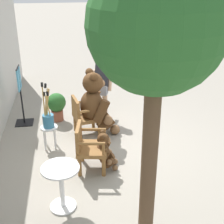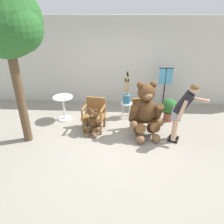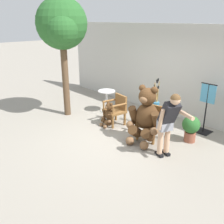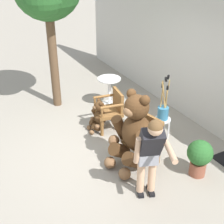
{
  "view_description": "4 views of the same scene",
  "coord_description": "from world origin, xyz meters",
  "px_view_note": "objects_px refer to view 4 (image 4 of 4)",
  "views": [
    {
      "loc": [
        -5.4,
        0.83,
        3.31
      ],
      "look_at": [
        -0.06,
        0.03,
        0.82
      ],
      "focal_mm": 50.0,
      "sensor_mm": 36.0,
      "label": 1
    },
    {
      "loc": [
        0.1,
        -4.63,
        3.11
      ],
      "look_at": [
        -0.16,
        0.25,
        0.65
      ],
      "focal_mm": 35.0,
      "sensor_mm": 36.0,
      "label": 2
    },
    {
      "loc": [
        4.31,
        -4.16,
        2.92
      ],
      "look_at": [
        -0.15,
        -0.08,
        0.66
      ],
      "focal_mm": 40.0,
      "sensor_mm": 36.0,
      "label": 3
    },
    {
      "loc": [
        4.49,
        -2.23,
        3.59
      ],
      "look_at": [
        -0.36,
        0.41,
        0.56
      ],
      "focal_mm": 50.0,
      "sensor_mm": 36.0,
      "label": 4
    }
  ],
  "objects_px": {
    "white_stool": "(162,123)",
    "potted_plant": "(200,156)",
    "teddy_bear_small": "(99,116)",
    "person_visitor": "(150,151)",
    "wooden_chair_right": "(145,139)",
    "wooden_chair_left": "(111,109)",
    "round_side_table": "(109,89)",
    "brush_bucket": "(163,110)",
    "teddy_bear_large": "(134,132)"
  },
  "relations": [
    {
      "from": "white_stool",
      "to": "potted_plant",
      "type": "height_order",
      "value": "potted_plant"
    },
    {
      "from": "teddy_bear_small",
      "to": "person_visitor",
      "type": "bearing_deg",
      "value": -5.93
    },
    {
      "from": "wooden_chair_right",
      "to": "person_visitor",
      "type": "xyz_separation_m",
      "value": [
        0.86,
        -0.5,
        0.45
      ]
    },
    {
      "from": "wooden_chair_left",
      "to": "potted_plant",
      "type": "bearing_deg",
      "value": 15.72
    },
    {
      "from": "wooden_chair_right",
      "to": "round_side_table",
      "type": "relative_size",
      "value": 1.19
    },
    {
      "from": "white_stool",
      "to": "wooden_chair_left",
      "type": "bearing_deg",
      "value": -140.03
    },
    {
      "from": "brush_bucket",
      "to": "round_side_table",
      "type": "distance_m",
      "value": 1.85
    },
    {
      "from": "teddy_bear_small",
      "to": "potted_plant",
      "type": "xyz_separation_m",
      "value": [
        2.11,
        0.87,
        0.04
      ]
    },
    {
      "from": "teddy_bear_large",
      "to": "white_stool",
      "type": "distance_m",
      "value": 1.14
    },
    {
      "from": "brush_bucket",
      "to": "potted_plant",
      "type": "distance_m",
      "value": 1.27
    },
    {
      "from": "wooden_chair_right",
      "to": "teddy_bear_small",
      "type": "bearing_deg",
      "value": -167.97
    },
    {
      "from": "wooden_chair_right",
      "to": "potted_plant",
      "type": "distance_m",
      "value": 0.99
    },
    {
      "from": "teddy_bear_small",
      "to": "round_side_table",
      "type": "xyz_separation_m",
      "value": [
        -0.95,
        0.76,
        0.09
      ]
    },
    {
      "from": "teddy_bear_small",
      "to": "white_stool",
      "type": "distance_m",
      "value": 1.33
    },
    {
      "from": "person_visitor",
      "to": "round_side_table",
      "type": "relative_size",
      "value": 2.13
    },
    {
      "from": "teddy_bear_large",
      "to": "teddy_bear_small",
      "type": "xyz_separation_m",
      "value": [
        -1.34,
        -0.02,
        -0.35
      ]
    },
    {
      "from": "brush_bucket",
      "to": "potted_plant",
      "type": "bearing_deg",
      "value": -6.16
    },
    {
      "from": "teddy_bear_small",
      "to": "potted_plant",
      "type": "relative_size",
      "value": 1.07
    },
    {
      "from": "wooden_chair_left",
      "to": "round_side_table",
      "type": "height_order",
      "value": "wooden_chair_left"
    },
    {
      "from": "round_side_table",
      "to": "potted_plant",
      "type": "xyz_separation_m",
      "value": [
        3.06,
        0.11,
        -0.05
      ]
    },
    {
      "from": "white_stool",
      "to": "brush_bucket",
      "type": "relative_size",
      "value": 0.49
    },
    {
      "from": "brush_bucket",
      "to": "wooden_chair_right",
      "type": "bearing_deg",
      "value": -58.9
    },
    {
      "from": "round_side_table",
      "to": "potted_plant",
      "type": "height_order",
      "value": "round_side_table"
    },
    {
      "from": "wooden_chair_left",
      "to": "white_stool",
      "type": "distance_m",
      "value": 1.13
    },
    {
      "from": "wooden_chair_left",
      "to": "wooden_chair_right",
      "type": "distance_m",
      "value": 1.29
    },
    {
      "from": "wooden_chair_right",
      "to": "potted_plant",
      "type": "bearing_deg",
      "value": 36.47
    },
    {
      "from": "wooden_chair_left",
      "to": "teddy_bear_small",
      "type": "xyz_separation_m",
      "value": [
        -0.02,
        -0.28,
        -0.11
      ]
    },
    {
      "from": "teddy_bear_small",
      "to": "round_side_table",
      "type": "bearing_deg",
      "value": 141.29
    },
    {
      "from": "wooden_chair_right",
      "to": "potted_plant",
      "type": "xyz_separation_m",
      "value": [
        0.8,
        0.59,
        -0.07
      ]
    },
    {
      "from": "teddy_bear_large",
      "to": "brush_bucket",
      "type": "height_order",
      "value": "teddy_bear_large"
    },
    {
      "from": "teddy_bear_small",
      "to": "white_stool",
      "type": "relative_size",
      "value": 1.58
    },
    {
      "from": "round_side_table",
      "to": "potted_plant",
      "type": "relative_size",
      "value": 1.06
    },
    {
      "from": "teddy_bear_large",
      "to": "person_visitor",
      "type": "height_order",
      "value": "person_visitor"
    },
    {
      "from": "wooden_chair_left",
      "to": "person_visitor",
      "type": "bearing_deg",
      "value": -13.21
    },
    {
      "from": "person_visitor",
      "to": "white_stool",
      "type": "relative_size",
      "value": 3.33
    },
    {
      "from": "wooden_chair_left",
      "to": "brush_bucket",
      "type": "bearing_deg",
      "value": 40.04
    },
    {
      "from": "wooden_chair_right",
      "to": "person_visitor",
      "type": "bearing_deg",
      "value": -30.52
    },
    {
      "from": "wooden_chair_left",
      "to": "brush_bucket",
      "type": "distance_m",
      "value": 1.14
    },
    {
      "from": "teddy_bear_small",
      "to": "brush_bucket",
      "type": "height_order",
      "value": "brush_bucket"
    },
    {
      "from": "person_visitor",
      "to": "white_stool",
      "type": "distance_m",
      "value": 1.86
    },
    {
      "from": "teddy_bear_large",
      "to": "teddy_bear_small",
      "type": "relative_size",
      "value": 1.99
    },
    {
      "from": "wooden_chair_left",
      "to": "teddy_bear_large",
      "type": "xyz_separation_m",
      "value": [
        1.32,
        -0.26,
        0.24
      ]
    },
    {
      "from": "brush_bucket",
      "to": "white_stool",
      "type": "bearing_deg",
      "value": -87.19
    },
    {
      "from": "teddy_bear_large",
      "to": "potted_plant",
      "type": "relative_size",
      "value": 2.12
    },
    {
      "from": "person_visitor",
      "to": "brush_bucket",
      "type": "distance_m",
      "value": 1.8
    },
    {
      "from": "potted_plant",
      "to": "wooden_chair_left",
      "type": "bearing_deg",
      "value": -164.28
    },
    {
      "from": "wooden_chair_left",
      "to": "teddy_bear_small",
      "type": "relative_size",
      "value": 1.18
    },
    {
      "from": "teddy_bear_large",
      "to": "person_visitor",
      "type": "xyz_separation_m",
      "value": [
        0.83,
        -0.25,
        0.21
      ]
    },
    {
      "from": "wooden_chair_right",
      "to": "brush_bucket",
      "type": "xyz_separation_m",
      "value": [
        -0.44,
        0.72,
        0.2
      ]
    },
    {
      "from": "teddy_bear_large",
      "to": "person_visitor",
      "type": "distance_m",
      "value": 0.89
    }
  ]
}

